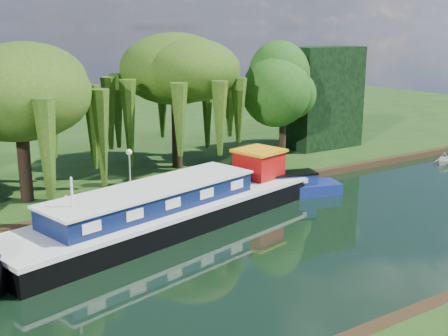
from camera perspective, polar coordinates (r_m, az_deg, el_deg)
ground at (r=24.92m, az=-0.53°, el=-9.27°), size 120.00×120.00×0.00m
far_bank at (r=55.54m, az=-19.84°, el=3.20°), size 120.00×52.00×0.45m
dutch_barge at (r=28.69m, az=-5.37°, el=-4.11°), size 18.73×8.26×3.86m
narrowboat at (r=33.30m, az=3.20°, el=-2.22°), size 10.73×4.73×1.56m
white_cruiser at (r=44.91m, az=21.47°, el=0.36°), size 2.45×2.28×1.05m
willow_left at (r=32.25m, az=-20.17°, el=7.04°), size 6.85×6.85×8.20m
willow_right at (r=38.21m, az=-4.92°, el=8.89°), size 6.78×6.78×8.25m
tree_far_right at (r=41.84m, az=6.09°, el=7.99°), size 4.49×4.49×7.34m
conifer_hedge at (r=46.03m, az=10.12°, el=7.07°), size 6.00×3.00×8.00m
lamppost at (r=33.27m, az=-9.60°, el=0.91°), size 0.36×0.36×2.56m
mooring_posts at (r=31.40m, az=-9.61°, el=-2.66°), size 19.16×0.16×1.00m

